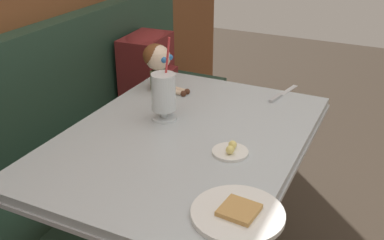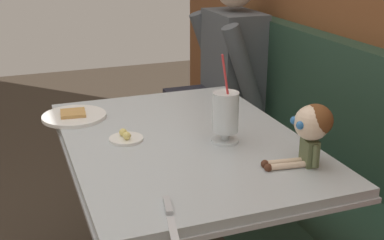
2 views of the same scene
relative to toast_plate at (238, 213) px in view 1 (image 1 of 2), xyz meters
name	(u,v)px [view 1 (image 1 of 2)]	position (x,y,z in m)	size (l,w,h in m)	color
booth_bench	(59,188)	(0.35, 0.96, -0.42)	(2.60, 0.48, 1.00)	#233D2D
diner_table	(184,181)	(0.35, 0.33, -0.21)	(1.11, 0.81, 0.74)	#B2BCC1
toast_plate	(238,213)	(0.00, 0.00, 0.00)	(0.25, 0.25, 0.03)	white
milkshake_glass	(164,94)	(0.43, 0.46, 0.09)	(0.10, 0.10, 0.32)	silver
butter_saucer	(230,151)	(0.30, 0.14, 0.00)	(0.12, 0.12, 0.04)	white
butter_knife	(279,96)	(0.82, 0.13, 0.00)	(0.23, 0.07, 0.01)	silver
seated_doll	(158,60)	(0.69, 0.63, 0.12)	(0.12, 0.22, 0.20)	#5B6642
backpack	(148,67)	(1.11, 0.94, -0.09)	(0.31, 0.26, 0.41)	maroon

